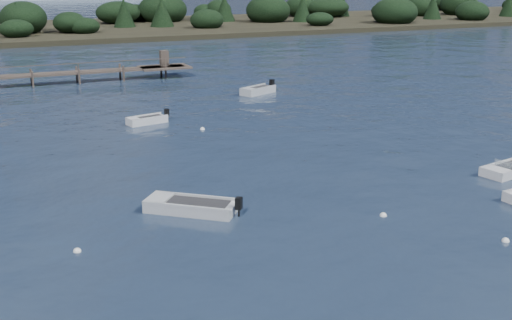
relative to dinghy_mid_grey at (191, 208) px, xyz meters
name	(u,v)px	position (x,y,z in m)	size (l,w,h in m)	color
ground	(104,64)	(5.10, 49.33, -0.15)	(400.00, 400.00, 0.00)	#152133
dinghy_mid_grey	(191,208)	(0.00, 0.00, 0.00)	(4.23, 3.80, 1.14)	#ACB0B3
tender_far_white	(147,121)	(2.41, 17.90, 0.00)	(3.27, 1.77, 1.10)	silver
tender_far_grey_b	(258,92)	(14.26, 25.17, 0.03)	(3.81, 2.71, 1.31)	#ACB0B3
dinghy_mid_white_b	(512,170)	(17.89, -1.35, -0.02)	(4.26, 2.24, 1.04)	silver
buoy_b	(505,241)	(10.82, -8.31, -0.15)	(0.32, 0.32, 0.32)	white
buoy_c	(77,252)	(-5.46, -2.39, -0.15)	(0.32, 0.32, 0.32)	white
buoy_e	(202,130)	(5.48, 14.60, -0.15)	(0.32, 0.32, 0.32)	white
buoy_extra_a	(383,216)	(7.82, -3.96, -0.15)	(0.32, 0.32, 0.32)	white
far_headland	(199,17)	(30.10, 89.33, 1.81)	(190.00, 40.00, 5.80)	black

